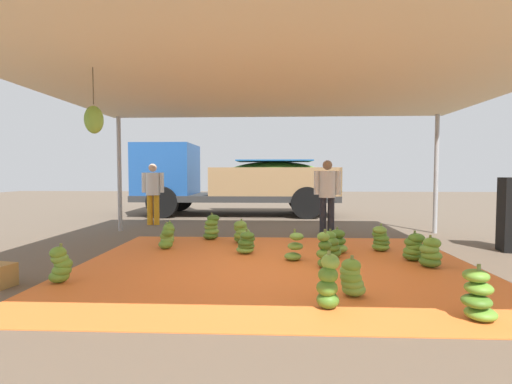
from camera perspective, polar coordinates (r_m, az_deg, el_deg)
name	(u,v)px	position (r m, az deg, el deg)	size (l,w,h in m)	color
ground_plane	(275,234)	(8.80, 2.87, -6.41)	(40.00, 40.00, 0.00)	brown
tarp_orange	(276,265)	(5.86, 3.02, -11.12)	(6.07, 4.94, 0.01)	orange
tent_canopy	(275,82)	(5.75, 2.96, 16.42)	(8.00, 7.00, 2.85)	#9EA0A5
banana_bunch_0	(169,232)	(7.97, -13.16, -6.00)	(0.32, 0.31, 0.44)	#6B9E38
banana_bunch_1	(295,248)	(6.16, 5.91, -8.43)	(0.40, 0.38, 0.51)	#6B9E38
banana_bunch_2	(331,245)	(6.43, 11.30, -7.97)	(0.45, 0.43, 0.48)	#477523
banana_bunch_3	(431,253)	(6.27, 25.08, -8.46)	(0.43, 0.43, 0.48)	#477523
banana_bunch_4	(478,297)	(4.32, 30.77, -13.54)	(0.41, 0.39, 0.54)	#60932D
banana_bunch_5	(381,239)	(7.22, 18.46, -6.83)	(0.44, 0.44, 0.50)	#60932D
banana_bunch_6	(338,242)	(6.85, 12.37, -7.45)	(0.46, 0.46, 0.46)	#75A83D
banana_bunch_7	(352,278)	(4.56, 14.39, -12.64)	(0.37, 0.36, 0.47)	#6B9E38
banana_bunch_8	(167,237)	(7.24, -13.42, -6.70)	(0.37, 0.40, 0.50)	#60932D
banana_bunch_9	(246,243)	(6.64, -1.50, -7.81)	(0.42, 0.43, 0.44)	#75A83D
banana_bunch_10	(60,265)	(5.54, -27.66, -9.89)	(0.33, 0.32, 0.51)	#60932D
banana_bunch_11	(414,248)	(6.61, 22.94, -7.82)	(0.42, 0.41, 0.49)	#477523
banana_bunch_12	(212,228)	(8.08, -6.80, -5.44)	(0.46, 0.46, 0.57)	#477523
banana_bunch_13	(324,251)	(5.77, 10.38, -8.85)	(0.28, 0.31, 0.58)	#518428
banana_bunch_14	(241,233)	(7.59, -2.23, -6.20)	(0.43, 0.42, 0.50)	#477523
banana_bunch_15	(328,283)	(4.10, 10.95, -13.48)	(0.29, 0.29, 0.60)	#477523
cargo_truck_main	(230,179)	(12.81, -4.01, 1.97)	(6.73, 2.46, 2.40)	#2D2D2D
worker_0	(327,191)	(9.04, 10.81, 0.21)	(0.63, 0.39, 1.73)	#26262D
worker_1	(153,189)	(10.64, -15.45, 0.41)	(0.62, 0.38, 1.68)	orange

